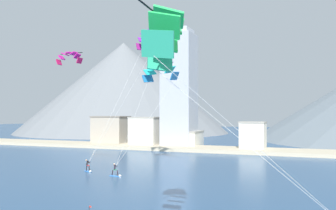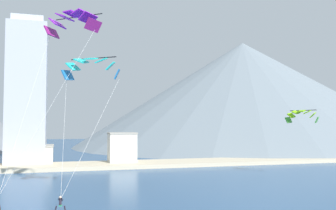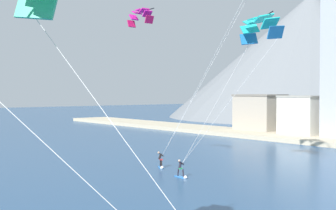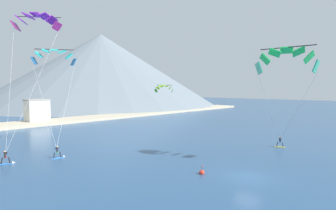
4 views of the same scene
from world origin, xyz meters
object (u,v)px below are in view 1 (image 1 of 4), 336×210
(parafoil_kite_near_lead, at_px, (160,71))
(parafoil_kite_near_trail, at_px, (165,35))
(kitesurfer_near_lead, at_px, (116,172))
(parafoil_kite_mid_center, at_px, (149,38))
(parafoil_kite_distant_low_drift, at_px, (69,57))
(kitesurfer_mid_center, at_px, (88,168))

(parafoil_kite_near_lead, bearing_deg, parafoil_kite_near_trail, -66.12)
(kitesurfer_near_lead, bearing_deg, parafoil_kite_mid_center, 84.57)
(parafoil_kite_distant_low_drift, bearing_deg, kitesurfer_mid_center, 9.42)
(parafoil_kite_near_trail, distance_m, parafoil_kite_distant_low_drift, 34.07)
(kitesurfer_near_lead, xyz_separation_m, parafoil_kite_mid_center, (0.78, 8.21, 18.51))
(kitesurfer_near_lead, xyz_separation_m, parafoil_kite_distant_low_drift, (-8.26, 1.32, 15.35))
(kitesurfer_near_lead, distance_m, parafoil_kite_mid_center, 20.27)
(kitesurfer_near_lead, relative_size, kitesurfer_mid_center, 1.02)
(kitesurfer_mid_center, relative_size, parafoil_kite_near_lead, 0.13)
(kitesurfer_near_lead, height_order, kitesurfer_mid_center, kitesurfer_mid_center)
(kitesurfer_near_lead, bearing_deg, parafoil_kite_near_lead, 68.52)
(kitesurfer_mid_center, xyz_separation_m, parafoil_kite_near_lead, (8.22, 5.41, 13.46))
(parafoil_kite_distant_low_drift, bearing_deg, parafoil_kite_near_trail, -44.43)
(parafoil_kite_near_trail, bearing_deg, parafoil_kite_distant_low_drift, 135.57)
(parafoil_kite_mid_center, bearing_deg, parafoil_kite_near_trail, -63.65)
(kitesurfer_near_lead, height_order, parafoil_kite_near_trail, parafoil_kite_near_trail)
(kitesurfer_near_lead, bearing_deg, parafoil_kite_distant_low_drift, 170.93)
(kitesurfer_near_lead, relative_size, parafoil_kite_near_trail, 0.14)
(parafoil_kite_near_lead, height_order, parafoil_kite_mid_center, parafoil_kite_mid_center)
(kitesurfer_mid_center, height_order, parafoil_kite_mid_center, parafoil_kite_mid_center)
(kitesurfer_near_lead, distance_m, parafoil_kite_near_trail, 29.93)
(kitesurfer_near_lead, distance_m, kitesurfer_mid_center, 5.67)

